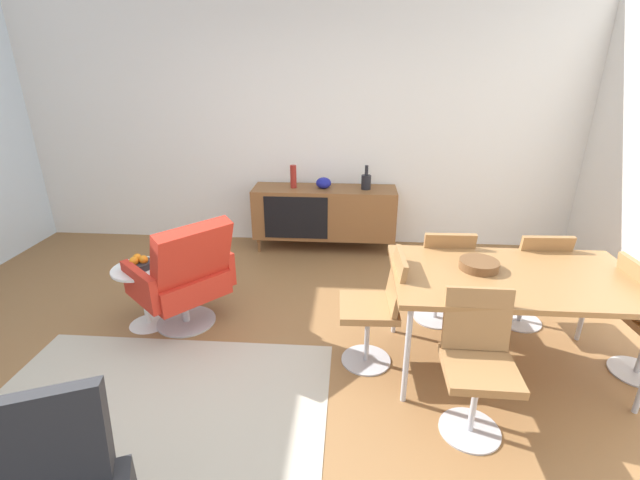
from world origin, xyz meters
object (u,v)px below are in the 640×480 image
Objects in this scene: dining_chair_back_right at (532,275)px; lounge_chair_red at (184,275)px; dining_table at (514,280)px; dining_chair_back_left at (442,272)px; vase_ceramic_small at (293,177)px; vase_cobalt at (366,181)px; side_table_round at (144,290)px; vase_sculptural_dark at (324,183)px; sideboard at (324,212)px; fruit_bowl at (139,263)px; dining_chair_near_window at (377,305)px; wooden_bowl_on_table at (479,265)px; dining_chair_front_left at (478,360)px.

lounge_chair_red is (-2.75, -0.20, -0.00)m from dining_chair_back_right.
dining_chair_back_left is (-0.35, 0.56, -0.23)m from dining_table.
dining_table is (1.74, -2.08, -0.15)m from vase_ceramic_small.
side_table_round is (-1.82, -1.72, -0.49)m from vase_cobalt.
vase_sculptural_dark is 0.20× the size of dining_chair_back_left.
vase_ceramic_small is at bearing 179.69° from sideboard.
fruit_bowl reaches higher than side_table_round.
vase_cobalt is at bearing 0.23° from sideboard.
dining_chair_near_window is (0.51, -2.08, -0.31)m from vase_sculptural_dark.
sideboard is 0.34m from vase_sculptural_dark.
vase_ceramic_small is 0.27× the size of lounge_chair_red.
dining_chair_back_right is 1.65× the size of side_table_round.
dining_chair_back_right is 4.28× the size of fruit_bowl.
dining_chair_back_left is (1.04, -1.52, 0.03)m from sideboard.
vase_sculptural_dark is at bearing 120.49° from wooden_bowl_on_table.
dining_chair_front_left is at bearing -68.26° from vase_sculptural_dark.
dining_chair_back_right is 2.75m from lounge_chair_red.
vase_cobalt is at bearing 91.16° from dining_chair_near_window.
vase_cobalt is at bearing 109.52° from wooden_bowl_on_table.
dining_chair_front_left is (1.05, -2.64, -0.31)m from vase_sculptural_dark.
dining_chair_back_left is 1.65× the size of side_table_round.
sideboard is 1.00× the size of dining_table.
sideboard is 0.59m from vase_cobalt.
dining_table is at bearing -65.86° from vase_cobalt.
vase_sculptural_dark is 2.51m from dining_table.
sideboard is at bearing -179.77° from vase_cobalt.
vase_ceramic_small is at bearing 59.54° from side_table_round.
side_table_round is (-1.01, -1.72, -0.52)m from vase_ceramic_small.
fruit_bowl is (-2.75, 0.36, -0.14)m from dining_table.
lounge_chair_red reaches higher than vase_sculptural_dark.
lounge_chair_red is at bearing 0.35° from side_table_round.
vase_ceramic_small reaches higher than dining_chair_front_left.
dining_chair_back_right reaches higher than fruit_bowl.
wooden_bowl_on_table is 2.58m from side_table_round.
lounge_chair_red is at bearing 155.81° from dining_chair_front_left.
lounge_chair_red is (-2.39, 0.36, -0.23)m from dining_table.
wooden_bowl_on_table is at bearing -52.88° from vase_ceramic_small.
dining_chair_back_right is 3.11m from side_table_round.
side_table_round is (-1.35, -1.72, -0.46)m from vase_sculptural_dark.
vase_cobalt reaches higher than lounge_chair_red.
vase_ceramic_small is 0.49× the size of side_table_round.
dining_chair_near_window is at bearing -155.86° from dining_chair_back_right.
lounge_chair_red is (-1.51, 0.36, -0.00)m from dining_chair_near_window.
sideboard is 1.99m from lounge_chair_red.
dining_chair_back_right is 0.90× the size of lounge_chair_red.
side_table_round is (-2.75, 0.36, -0.38)m from dining_table.
wooden_bowl_on_table is (1.18, -2.00, -0.01)m from vase_sculptural_dark.
dining_chair_front_left is at bearing -90.04° from dining_chair_back_left.
fruit_bowl is (-2.40, 0.92, 0.09)m from dining_chair_front_left.
fruit_bowl is at bearing -179.65° from lounge_chair_red.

